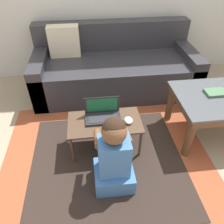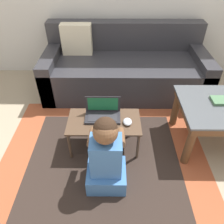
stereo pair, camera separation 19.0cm
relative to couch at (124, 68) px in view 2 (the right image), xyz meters
The scene contains 8 objects.
ground_plane 1.24m from the couch, 93.54° to the right, with size 16.00×16.00×0.00m, color gray.
area_rug 1.29m from the couch, 99.83° to the right, with size 1.86×1.70×0.01m.
couch is the anchor object (origin of this frame).
laptop_desk 1.06m from the couch, 101.66° to the right, with size 0.64×0.35×0.31m.
laptop 1.02m from the couch, 102.90° to the right, with size 0.31×0.17×0.18m.
computer_mouse 1.07m from the couch, 90.61° to the right, with size 0.08×0.10×0.04m.
person_seated 1.45m from the couch, 97.35° to the right, with size 0.30×0.37×0.67m.
book_on_table 1.25m from the couch, 48.92° to the right, with size 0.19×0.13×0.02m.
Camera 2 is at (-0.06, -1.25, 1.58)m, focal length 35.00 mm.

